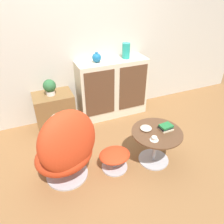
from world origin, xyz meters
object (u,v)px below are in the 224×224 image
object	(u,v)px
egg_chair	(66,149)
bowl	(146,128)
book_stack	(166,127)
coffee_table	(156,142)
vase_leftmost	(97,58)
ottoman	(115,157)
vase_inner_left	(126,51)
potted_plant	(50,87)
sideboard	(112,88)
tv_console	(55,111)
teacup	(154,139)

from	to	relation	value
egg_chair	bowl	xyz separation A→B (m)	(0.97, -0.04, 0.03)
book_stack	bowl	distance (m)	0.24
egg_chair	coffee_table	distance (m)	1.09
egg_chair	vase_leftmost	world-z (taller)	vase_leftmost
ottoman	vase_leftmost	bearing A→B (deg)	79.36
ottoman	coffee_table	size ratio (longest dim) A/B	0.63
vase_leftmost	book_stack	xyz separation A→B (m)	(0.41, -1.28, -0.53)
egg_chair	coffee_table	xyz separation A→B (m)	(1.07, -0.13, -0.14)
ottoman	vase_inner_left	world-z (taller)	vase_inner_left
egg_chair	potted_plant	bearing A→B (deg)	87.97
sideboard	vase_inner_left	distance (m)	0.64
vase_inner_left	bowl	size ratio (longest dim) A/B	1.65
ottoman	book_stack	distance (m)	0.72
sideboard	book_stack	size ratio (longest dim) A/B	6.99
tv_console	ottoman	xyz separation A→B (m)	(0.49, -1.19, -0.11)
potted_plant	book_stack	bearing A→B (deg)	-47.73
sideboard	coffee_table	size ratio (longest dim) A/B	1.84
vase_leftmost	bowl	xyz separation A→B (m)	(0.19, -1.19, -0.54)
teacup	ottoman	bearing A→B (deg)	153.65
potted_plant	book_stack	size ratio (longest dim) A/B	1.48
coffee_table	bowl	size ratio (longest dim) A/B	4.33
ottoman	vase_leftmost	distance (m)	1.49
ottoman	teacup	bearing A→B (deg)	-26.35
tv_console	coffee_table	xyz separation A→B (m)	(1.01, -1.27, 0.03)
sideboard	bowl	distance (m)	1.18
coffee_table	teacup	size ratio (longest dim) A/B	6.08
egg_chair	teacup	world-z (taller)	egg_chair
vase_leftmost	potted_plant	bearing A→B (deg)	-178.87
teacup	bowl	world-z (taller)	teacup
tv_console	potted_plant	world-z (taller)	potted_plant
vase_leftmost	bowl	bearing A→B (deg)	-80.72
bowl	ottoman	bearing A→B (deg)	-177.62
vase_inner_left	bowl	bearing A→B (deg)	-103.66
teacup	bowl	bearing A→B (deg)	85.01
book_stack	bowl	xyz separation A→B (m)	(-0.22, 0.10, -0.02)
sideboard	vase_leftmost	xyz separation A→B (m)	(-0.25, 0.00, 0.55)
ottoman	potted_plant	world-z (taller)	potted_plant
bowl	potted_plant	bearing A→B (deg)	128.50
tv_console	potted_plant	bearing A→B (deg)	177.14
ottoman	coffee_table	bearing A→B (deg)	-8.57
tv_console	teacup	distance (m)	1.66
egg_chair	teacup	xyz separation A→B (m)	(0.95, -0.26, 0.03)
egg_chair	book_stack	bearing A→B (deg)	-6.46
vase_inner_left	teacup	distance (m)	1.55
vase_inner_left	ottoman	bearing A→B (deg)	-120.48
vase_leftmost	book_stack	bearing A→B (deg)	-72.09
ottoman	book_stack	size ratio (longest dim) A/B	2.38
book_stack	sideboard	bearing A→B (deg)	97.47
ottoman	sideboard	bearing A→B (deg)	68.49
tv_console	book_stack	size ratio (longest dim) A/B	3.58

